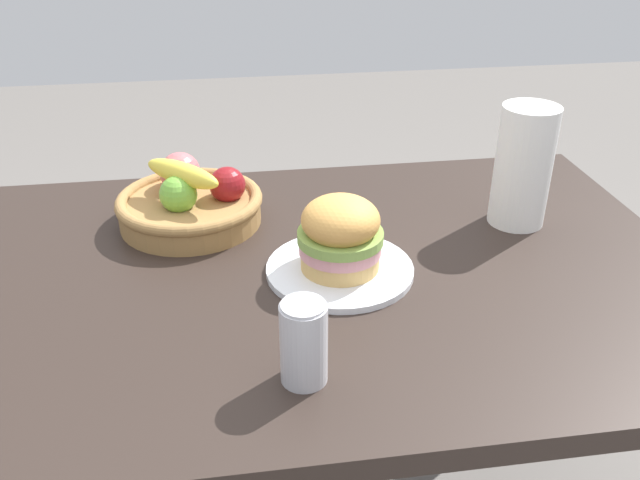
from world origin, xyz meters
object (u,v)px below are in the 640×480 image
(paper_towel_roll, at_px, (523,166))
(fruit_basket, at_px, (190,201))
(soda_can, at_px, (304,343))
(sandwich, at_px, (340,234))
(plate, at_px, (340,269))

(paper_towel_roll, bearing_deg, fruit_basket, 171.59)
(soda_can, xyz_separation_m, paper_towel_roll, (0.48, 0.41, 0.06))
(sandwich, xyz_separation_m, fruit_basket, (-0.26, 0.24, -0.03))
(plate, height_order, paper_towel_roll, paper_towel_roll)
(plate, relative_size, soda_can, 2.07)
(fruit_basket, bearing_deg, paper_towel_roll, -8.41)
(sandwich, height_order, fruit_basket, sandwich)
(plate, xyz_separation_m, fruit_basket, (-0.26, 0.24, 0.04))
(paper_towel_roll, bearing_deg, plate, -159.81)
(sandwich, relative_size, paper_towel_roll, 0.62)
(sandwich, height_order, soda_can, sandwich)
(plate, height_order, fruit_basket, fruit_basket)
(sandwich, height_order, paper_towel_roll, paper_towel_roll)
(soda_can, height_order, fruit_basket, fruit_basket)
(plate, relative_size, sandwich, 1.75)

